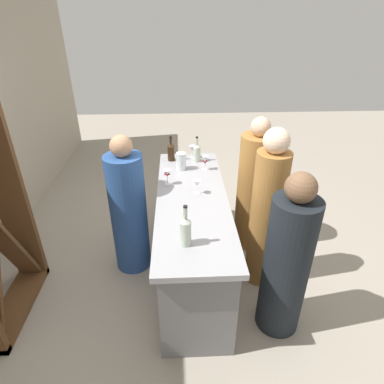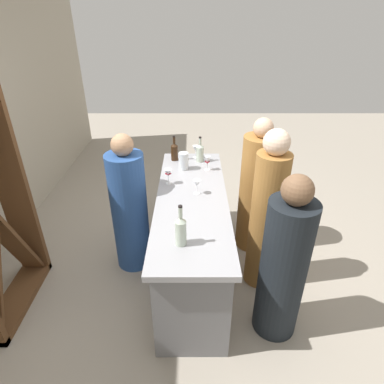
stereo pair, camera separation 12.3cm
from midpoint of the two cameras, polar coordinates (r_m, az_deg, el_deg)
The scene contains 14 objects.
ground_plane at distance 3.52m, azimuth 1.03°, elevation -13.62°, with size 12.00×12.00×0.00m, color #9E9384.
bar_counter at distance 3.23m, azimuth 1.10°, elevation -7.71°, with size 2.07×0.66×0.90m.
wine_bottle_leftmost_clear_pale at distance 2.33m, azimuth -0.44°, elevation -6.78°, with size 0.08×0.08×0.33m.
wine_bottle_second_left_clear_pale at distance 3.66m, azimuth 2.43°, elevation 7.06°, with size 0.08×0.08×0.29m.
wine_bottle_center_amber_brown at distance 3.69m, azimuth -2.15°, elevation 7.27°, with size 0.08×0.08×0.29m.
wine_glass_near_left at distance 3.45m, azimuth 3.80°, elevation 5.52°, with size 0.07×0.07×0.16m.
wine_glass_near_center at distance 2.98m, azimuth 2.10°, elevation 1.44°, with size 0.07×0.07×0.14m.
wine_glass_near_right at distance 3.75m, azimuth 1.65°, elevation 7.62°, with size 0.08×0.08×0.15m.
wine_glass_far_left at distance 3.16m, azimuth -3.11°, elevation 3.31°, with size 0.07×0.07×0.15m.
water_pitcher at distance 3.47m, azimuth -0.46°, elevation 5.51°, with size 0.11×0.11×0.19m.
person_left_guest at distance 2.67m, azimuth 17.25°, elevation -12.53°, with size 0.39×0.39×1.46m.
person_center_guest at distance 3.56m, azimuth 12.33°, elevation -0.00°, with size 0.47×0.47×1.51m.
person_right_guest at distance 3.04m, azimuth 14.23°, elevation -4.36°, with size 0.37×0.37×1.59m.
person_server_behind at distance 3.27m, azimuth -9.95°, elevation -3.12°, with size 0.47×0.47×1.46m.
Camera 2 is at (-2.57, 0.00, 2.40)m, focal length 30.06 mm.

